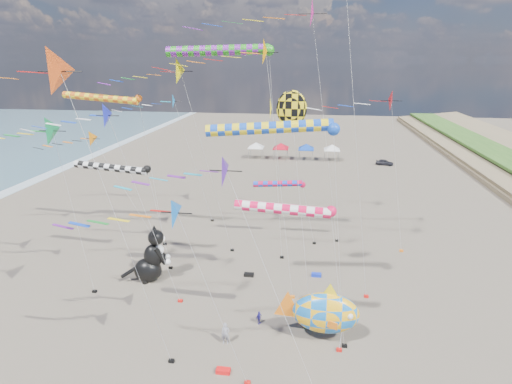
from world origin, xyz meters
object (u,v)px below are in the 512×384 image
Objects in this scene: person_adult at (225,334)px; parked_car at (385,162)px; fish_inflatable at (325,313)px; child_green at (308,322)px; child_blue at (259,318)px; cat_inflatable at (149,254)px.

person_adult reaches higher than parked_car.
fish_inflatable is 7.07m from person_adult.
fish_inflatable is 5.01× the size of child_green.
child_green reaches higher than child_blue.
parked_car is (19.15, 53.26, -0.27)m from person_adult.
cat_inflatable is 11.78m from child_blue.
parked_car is at bearing 82.08° from child_green.
child_blue is at bearing 45.42° from person_adult.
fish_inflatable reaches higher than child_blue.
cat_inflatable is 1.58× the size of parked_car.
person_adult is at bearing -169.05° from fish_inflatable.
fish_inflatable reaches higher than parked_car.
child_blue is at bearing -47.08° from cat_inflatable.
parked_car is (27.63, 45.80, -2.00)m from cat_inflatable.
child_green is at bearing 178.93° from parked_car.
fish_inflatable is at bearing -68.22° from child_blue.
child_green is at bearing 16.54° from person_adult.
fish_inflatable is at bearing -43.83° from cat_inflatable.
cat_inflatable is at bearing 167.06° from child_green.
person_adult is 56.60m from parked_car.
cat_inflatable is 4.12× the size of child_green.
fish_inflatable is 5.87× the size of child_blue.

